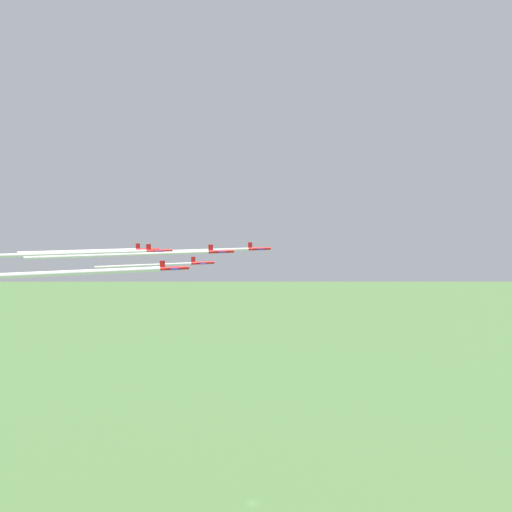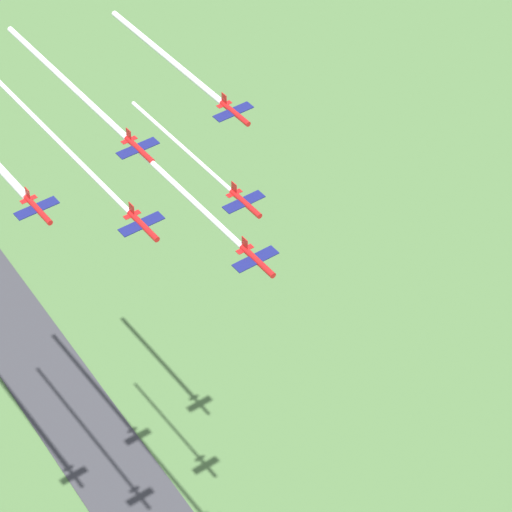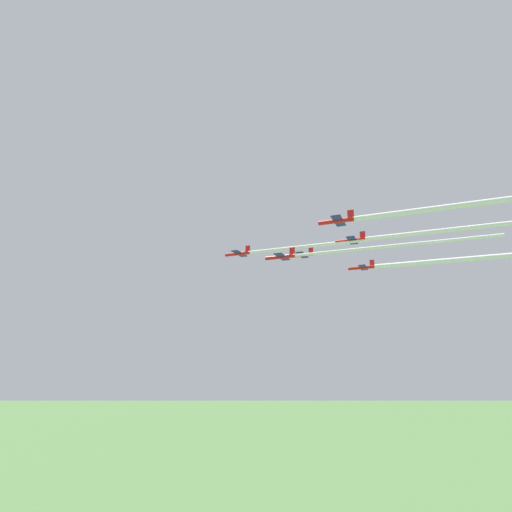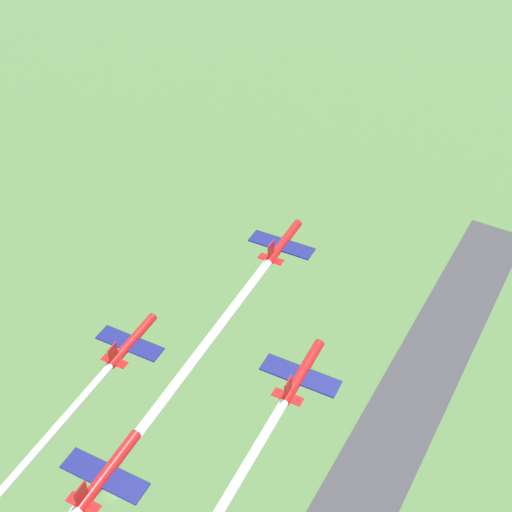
{
  "view_description": "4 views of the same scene",
  "coord_description": "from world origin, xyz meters",
  "px_view_note": "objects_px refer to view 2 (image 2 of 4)",
  "views": [
    {
      "loc": [
        -96.29,
        -208.28,
        140.91
      ],
      "look_at": [
        -21.92,
        -50.69,
        125.23
      ],
      "focal_mm": 35.0,
      "sensor_mm": 36.0,
      "label": 1
    },
    {
      "loc": [
        80.25,
        -142.55,
        254.39
      ],
      "look_at": [
        -26.98,
        -56.11,
        126.25
      ],
      "focal_mm": 85.0,
      "sensor_mm": 36.0,
      "label": 2
    },
    {
      "loc": [
        -68.26,
        49.52,
        97.17
      ],
      "look_at": [
        -28.44,
        -62.58,
        128.41
      ],
      "focal_mm": 28.0,
      "sensor_mm": 36.0,
      "label": 3
    },
    {
      "loc": [
        -82.93,
        -81.14,
        179.73
      ],
      "look_at": [
        -29.12,
        -56.83,
        129.65
      ],
      "focal_mm": 50.0,
      "sensor_mm": 36.0,
      "label": 4
    }
  ],
  "objects_px": {
    "jet_1": "(245,202)",
    "jet_5": "(37,209)",
    "jet_0": "(256,260)",
    "jet_3": "(234,112)",
    "jet_2": "(142,225)",
    "jet_4": "(139,149)"
  },
  "relations": [
    {
      "from": "jet_1",
      "to": "jet_5",
      "type": "relative_size",
      "value": 1.0
    },
    {
      "from": "jet_0",
      "to": "jet_3",
      "type": "distance_m",
      "value": 39.0
    },
    {
      "from": "jet_1",
      "to": "jet_3",
      "type": "relative_size",
      "value": 1.0
    },
    {
      "from": "jet_0",
      "to": "jet_3",
      "type": "xyz_separation_m",
      "value": [
        -32.67,
        21.3,
        -0.69
      ]
    },
    {
      "from": "jet_2",
      "to": "jet_4",
      "type": "relative_size",
      "value": 1.0
    },
    {
      "from": "jet_0",
      "to": "jet_4",
      "type": "xyz_separation_m",
      "value": [
        -33.58,
        1.55,
        0.31
      ]
    },
    {
      "from": "jet_2",
      "to": "jet_5",
      "type": "bearing_deg",
      "value": -59.53
    },
    {
      "from": "jet_1",
      "to": "jet_4",
      "type": "xyz_separation_m",
      "value": [
        -17.24,
        -9.1,
        5.35
      ]
    },
    {
      "from": "jet_1",
      "to": "jet_5",
      "type": "xyz_separation_m",
      "value": [
        -18.15,
        -28.86,
        2.04
      ]
    },
    {
      "from": "jet_0",
      "to": "jet_4",
      "type": "distance_m",
      "value": 33.62
    },
    {
      "from": "jet_5",
      "to": "jet_4",
      "type": "bearing_deg",
      "value": -180.0
    },
    {
      "from": "jet_0",
      "to": "jet_3",
      "type": "bearing_deg",
      "value": -120.47
    },
    {
      "from": "jet_0",
      "to": "jet_1",
      "type": "relative_size",
      "value": 1.0
    },
    {
      "from": "jet_5",
      "to": "jet_3",
      "type": "bearing_deg",
      "value": -180.0
    },
    {
      "from": "jet_0",
      "to": "jet_5",
      "type": "relative_size",
      "value": 1.0
    },
    {
      "from": "jet_2",
      "to": "jet_4",
      "type": "height_order",
      "value": "jet_2"
    },
    {
      "from": "jet_0",
      "to": "jet_4",
      "type": "relative_size",
      "value": 1.0
    },
    {
      "from": "jet_2",
      "to": "jet_3",
      "type": "xyz_separation_m",
      "value": [
        -15.43,
        30.4,
        -1.02
      ]
    },
    {
      "from": "jet_2",
      "to": "jet_0",
      "type": "bearing_deg",
      "value": 120.47
    },
    {
      "from": "jet_2",
      "to": "jet_4",
      "type": "distance_m",
      "value": 19.5
    },
    {
      "from": "jet_0",
      "to": "jet_3",
      "type": "height_order",
      "value": "jet_0"
    },
    {
      "from": "jet_4",
      "to": "jet_1",
      "type": "bearing_deg",
      "value": 120.47
    }
  ]
}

